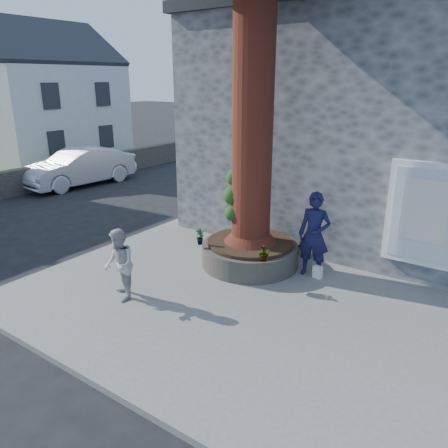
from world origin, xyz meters
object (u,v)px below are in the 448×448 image
Objects in this scene: planter at (250,253)px; car_silver at (79,167)px; woman at (119,265)px; man at (314,235)px.

planter is 0.48× the size of car_silver.
woman is at bearing -112.86° from planter.
man is 4.25m from woman.
car_silver is at bearing 179.98° from woman.
car_silver is (-12.07, 2.97, -0.29)m from man.
woman is 0.31× the size of car_silver.
car_silver is at bearing 157.92° from man.
planter is 1.56× the size of woman.
woman is at bearing -28.86° from car_silver.
woman is at bearing -138.00° from man.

